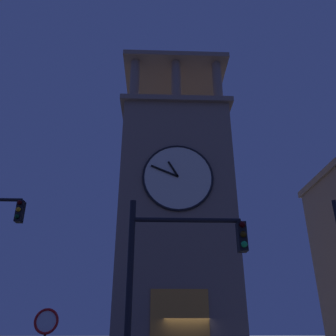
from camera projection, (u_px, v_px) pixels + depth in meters
name	position (u px, v px, depth m)	size (l,w,h in m)	color
clocktower	(175.00, 222.00, 25.05)	(8.05, 8.50, 24.11)	gray
traffic_signal_mid	(171.00, 269.00, 8.41)	(2.98, 0.41, 5.03)	black
no_horn_sign	(46.00, 328.00, 10.98)	(0.78, 0.14, 2.59)	black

